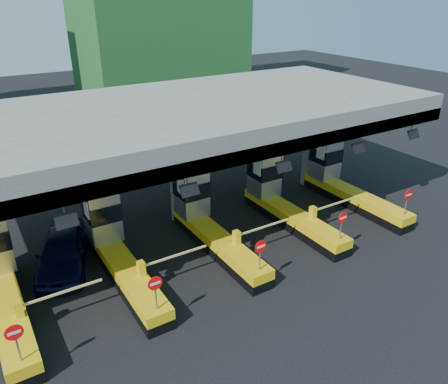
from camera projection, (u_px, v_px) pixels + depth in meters
ground at (209, 243)px, 23.58m from camera, size 120.00×120.00×0.00m
toll_canopy at (180, 120)px, 23.20m from camera, size 28.00×12.09×7.00m
toll_lane_far_left at (0, 278)px, 18.42m from camera, size 4.43×8.00×4.16m
toll_lane_left at (115, 244)px, 20.81m from camera, size 4.43×8.00×4.16m
toll_lane_center at (206, 218)px, 23.21m from camera, size 4.43×8.00×4.16m
toll_lane_right at (280, 197)px, 25.60m from camera, size 4.43×8.00×4.16m
toll_lane_far_right at (341, 179)px, 27.99m from camera, size 4.43×8.00×4.16m
van at (62, 251)px, 21.15m from camera, size 3.83×5.80×1.84m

